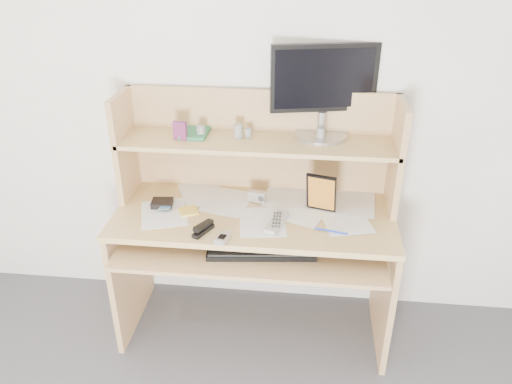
# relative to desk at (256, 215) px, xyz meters

# --- Properties ---
(back_wall) EXTENTS (3.60, 0.04, 2.50)m
(back_wall) POSITION_rel_desk_xyz_m (0.00, 0.24, 0.56)
(back_wall) COLOR white
(back_wall) RESTS_ON floor
(desk) EXTENTS (1.40, 0.70, 1.30)m
(desk) POSITION_rel_desk_xyz_m (0.00, 0.00, 0.00)
(desk) COLOR tan
(desk) RESTS_ON floor
(paper_clutter) EXTENTS (1.32, 0.54, 0.01)m
(paper_clutter) POSITION_rel_desk_xyz_m (0.00, -0.08, 0.06)
(paper_clutter) COLOR white
(paper_clutter) RESTS_ON desk
(keyboard) EXTENTS (0.53, 0.24, 0.04)m
(keyboard) POSITION_rel_desk_xyz_m (0.06, -0.26, -0.03)
(keyboard) COLOR black
(keyboard) RESTS_ON desk
(tv_remote) EXTENTS (0.11, 0.21, 0.02)m
(tv_remote) POSITION_rel_desk_xyz_m (0.12, -0.18, 0.07)
(tv_remote) COLOR #9B9B96
(tv_remote) RESTS_ON paper_clutter
(flip_phone) EXTENTS (0.07, 0.10, 0.02)m
(flip_phone) POSITION_rel_desk_xyz_m (-0.11, -0.34, 0.07)
(flip_phone) COLOR silver
(flip_phone) RESTS_ON paper_clutter
(stapler) EXTENTS (0.09, 0.13, 0.04)m
(stapler) POSITION_rel_desk_xyz_m (-0.22, -0.29, 0.08)
(stapler) COLOR black
(stapler) RESTS_ON paper_clutter
(wallet) EXTENTS (0.11, 0.10, 0.03)m
(wallet) POSITION_rel_desk_xyz_m (-0.48, -0.06, 0.07)
(wallet) COLOR black
(wallet) RESTS_ON paper_clutter
(sticky_note_pad) EXTENTS (0.12, 0.12, 0.01)m
(sticky_note_pad) POSITION_rel_desk_xyz_m (-0.33, -0.10, 0.06)
(sticky_note_pad) COLOR #FFEE43
(sticky_note_pad) RESTS_ON desk
(digital_camera) EXTENTS (0.10, 0.06, 0.06)m
(digital_camera) POSITION_rel_desk_xyz_m (0.00, 0.03, 0.09)
(digital_camera) COLOR #A6A6A9
(digital_camera) RESTS_ON paper_clutter
(game_case) EXTENTS (0.15, 0.05, 0.21)m
(game_case) POSITION_rel_desk_xyz_m (0.33, -0.03, 0.17)
(game_case) COLOR black
(game_case) RESTS_ON paper_clutter
(blue_pen) EXTENTS (0.15, 0.04, 0.01)m
(blue_pen) POSITION_rel_desk_xyz_m (0.38, -0.22, 0.07)
(blue_pen) COLOR #1734B2
(blue_pen) RESTS_ON paper_clutter
(card_box) EXTENTS (0.07, 0.03, 0.09)m
(card_box) POSITION_rel_desk_xyz_m (-0.38, 0.04, 0.43)
(card_box) COLOR #A92A16
(card_box) RESTS_ON desk
(shelf_book) EXTENTS (0.13, 0.19, 0.02)m
(shelf_book) POSITION_rel_desk_xyz_m (-0.33, 0.12, 0.40)
(shelf_book) COLOR #338157
(shelf_book) RESTS_ON desk
(chip_stack_a) EXTENTS (0.04, 0.04, 0.06)m
(chip_stack_a) POSITION_rel_desk_xyz_m (-0.29, 0.09, 0.42)
(chip_stack_a) COLOR black
(chip_stack_a) RESTS_ON desk
(chip_stack_b) EXTENTS (0.05, 0.05, 0.07)m
(chip_stack_b) POSITION_rel_desk_xyz_m (-0.10, 0.10, 0.42)
(chip_stack_b) COLOR silver
(chip_stack_b) RESTS_ON desk
(chip_stack_c) EXTENTS (0.05, 0.05, 0.05)m
(chip_stack_c) POSITION_rel_desk_xyz_m (-0.05, 0.11, 0.41)
(chip_stack_c) COLOR black
(chip_stack_c) RESTS_ON desk
(chip_stack_d) EXTENTS (0.04, 0.04, 0.07)m
(chip_stack_d) POSITION_rel_desk_xyz_m (0.31, 0.10, 0.42)
(chip_stack_d) COLOR white
(chip_stack_d) RESTS_ON desk
(monitor) EXTENTS (0.52, 0.26, 0.46)m
(monitor) POSITION_rel_desk_xyz_m (0.31, 0.18, 0.63)
(monitor) COLOR #A5A5AA
(monitor) RESTS_ON desk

